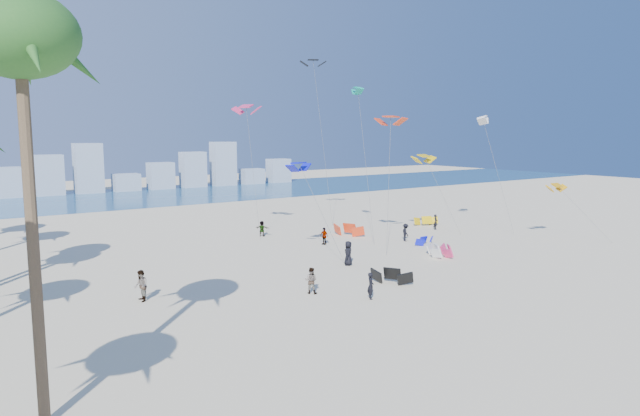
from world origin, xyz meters
TOP-DOWN VIEW (x-y plane):
  - ground at (0.00, 0.00)m, footprint 220.00×220.00m
  - ocean at (0.00, 72.00)m, footprint 220.00×220.00m
  - kitesurfer_near at (0.61, 7.12)m, footprint 0.63×0.72m
  - kitesurfer_mid at (-1.73, 10.22)m, footprint 1.02×1.04m
  - kitesurfers_far at (4.83, 19.92)m, footprint 34.41×16.21m
  - grounded_kites at (13.50, 18.06)m, footprint 22.24×19.52m
  - flying_kites at (14.68, 22.79)m, footprint 28.95×26.72m
  - distant_skyline at (-1.19, 82.00)m, footprint 85.00×3.00m

SIDE VIEW (x-z plane):
  - ground at x=0.00m, z-range 0.00..0.00m
  - ocean at x=0.00m, z-range 0.01..0.01m
  - grounded_kites at x=13.50m, z-range -0.07..1.02m
  - kitesurfer_near at x=0.61m, z-range 0.00..1.66m
  - kitesurfer_mid at x=-1.73m, z-range 0.00..1.68m
  - kitesurfers_far at x=4.83m, z-range -0.09..1.83m
  - distant_skyline at x=-1.19m, z-range -1.11..7.29m
  - flying_kites at x=14.68m, z-range 2.10..20.58m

